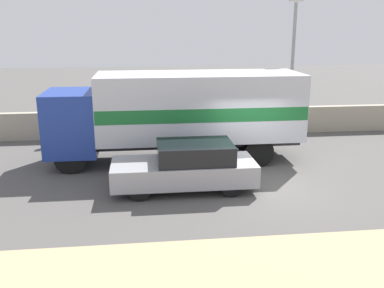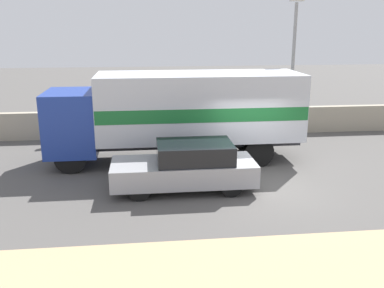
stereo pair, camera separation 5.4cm
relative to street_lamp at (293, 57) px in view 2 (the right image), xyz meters
name	(u,v)px [view 2 (the right image)]	position (x,y,z in m)	size (l,w,h in m)	color
ground_plane	(259,185)	(-2.90, -5.78, -3.52)	(80.00, 80.00, 0.00)	#514F4C
stone_wall_backdrop	(222,121)	(-2.90, 0.68, -2.92)	(60.00, 0.35, 1.19)	#A39984
street_lamp	(293,57)	(0.00, 0.00, 0.00)	(0.56, 0.28, 5.97)	gray
box_truck	(181,111)	(-5.09, -3.00, -1.66)	(8.96, 2.51, 3.18)	navy
car_hatchback	(187,166)	(-5.19, -5.88, -2.80)	(4.29, 1.71, 1.45)	#9E9EA3
pedestrian	(61,124)	(-9.87, -0.08, -2.68)	(0.35, 0.35, 1.61)	slate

